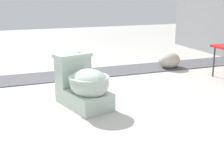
% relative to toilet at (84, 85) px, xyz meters
% --- Properties ---
extents(ground_plane, '(14.00, 14.00, 0.00)m').
position_rel_toilet_xyz_m(ground_plane, '(-0.10, 0.13, -0.22)').
color(ground_plane, '#A8A59E').
extents(gravel_strip, '(0.56, 8.00, 0.01)m').
position_rel_toilet_xyz_m(gravel_strip, '(-1.23, 0.63, -0.21)').
color(gravel_strip, '#4C4C51').
rests_on(gravel_strip, ground).
extents(toilet, '(0.71, 0.53, 0.52)m').
position_rel_toilet_xyz_m(toilet, '(0.00, 0.00, 0.00)').
color(toilet, '#B2C6B7').
rests_on(toilet, ground).
extents(boulder_near, '(0.45, 0.46, 0.24)m').
position_rel_toilet_xyz_m(boulder_near, '(-1.13, 1.65, -0.10)').
color(boulder_near, '#ADA899').
rests_on(boulder_near, ground).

